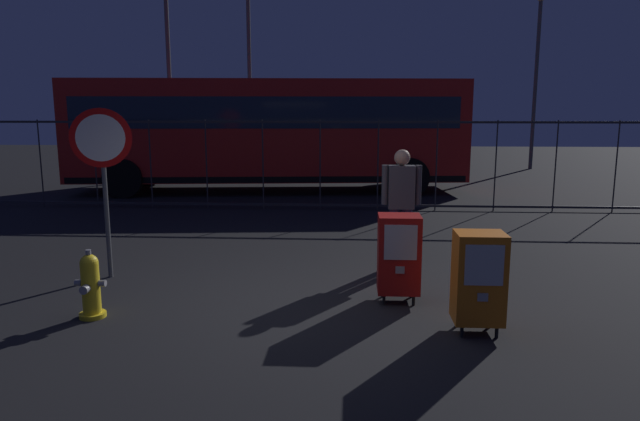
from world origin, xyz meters
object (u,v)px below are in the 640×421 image
at_px(newspaper_box_primary, 479,277).
at_px(street_light_near_right, 537,68).
at_px(stop_sign, 103,157).
at_px(newspaper_box_secondary, 399,254).
at_px(fire_hydrant, 91,286).
at_px(street_light_far_left, 249,42).
at_px(pedestrian, 401,202).
at_px(bus_near, 269,129).
at_px(street_light_near_left, 168,51).

distance_m(newspaper_box_primary, street_light_near_right, 17.85).
distance_m(stop_sign, street_light_near_right, 18.19).
distance_m(newspaper_box_primary, stop_sign, 4.88).
bearing_deg(newspaper_box_secondary, fire_hydrant, -167.91).
bearing_deg(street_light_far_left, pedestrian, -70.96).
bearing_deg(bus_near, fire_hydrant, -98.38).
xyz_separation_m(bus_near, street_light_far_left, (-1.42, 4.98, 2.90)).
xyz_separation_m(newspaper_box_primary, stop_sign, (-4.47, 1.65, 1.03)).
xyz_separation_m(fire_hydrant, bus_near, (0.49, 9.92, 1.36)).
xyz_separation_m(fire_hydrant, street_light_far_left, (-0.93, 14.90, 4.25)).
distance_m(newspaper_box_primary, street_light_far_left, 16.38).
bearing_deg(street_light_near_right, street_light_near_left, -164.58).
xyz_separation_m(newspaper_box_secondary, street_light_near_right, (6.29, 15.75, 3.21)).
bearing_deg(pedestrian, fire_hydrant, -147.88).
distance_m(fire_hydrant, street_light_near_left, 13.84).
bearing_deg(pedestrian, newspaper_box_secondary, -95.43).
relative_size(bus_near, street_light_near_right, 1.65).
bearing_deg(newspaper_box_secondary, pedestrian, 84.57).
bearing_deg(newspaper_box_primary, fire_hydrant, 177.34).
bearing_deg(newspaper_box_primary, street_light_near_left, 118.94).
relative_size(newspaper_box_primary, street_light_near_right, 0.16).
xyz_separation_m(stop_sign, street_light_near_right, (10.05, 15.00, 2.18)).
relative_size(fire_hydrant, street_light_near_left, 0.11).
distance_m(street_light_near_right, street_light_far_left, 10.69).
xyz_separation_m(fire_hydrant, newspaper_box_primary, (4.03, -0.19, 0.22)).
distance_m(stop_sign, bus_near, 8.50).
bearing_deg(bus_near, street_light_near_right, 30.08).
bearing_deg(street_light_near_left, newspaper_box_secondary, -61.84).
xyz_separation_m(newspaper_box_secondary, street_light_near_left, (-6.54, 12.21, 3.54)).
relative_size(newspaper_box_secondary, bus_near, 0.10).
xyz_separation_m(fire_hydrant, stop_sign, (-0.44, 1.47, 1.25)).
distance_m(newspaper_box_secondary, street_light_near_right, 17.26).
distance_m(newspaper_box_primary, pedestrian, 2.46).
height_order(newspaper_box_secondary, street_light_near_left, street_light_near_left).
bearing_deg(pedestrian, street_light_far_left, 109.04).
distance_m(newspaper_box_secondary, street_light_far_left, 15.35).
bearing_deg(fire_hydrant, street_light_near_right, 59.72).
height_order(newspaper_box_secondary, street_light_far_left, street_light_far_left).
bearing_deg(street_light_far_left, street_light_near_right, 8.46).
height_order(stop_sign, pedestrian, stop_sign).
bearing_deg(newspaper_box_primary, bus_near, 109.34).
relative_size(newspaper_box_primary, newspaper_box_secondary, 1.00).
bearing_deg(street_light_near_right, stop_sign, -123.83).
distance_m(newspaper_box_primary, street_light_near_left, 15.39).
distance_m(newspaper_box_secondary, street_light_near_left, 14.29).
bearing_deg(stop_sign, bus_near, 83.74).
xyz_separation_m(stop_sign, street_light_near_left, (-2.77, 11.46, 2.50)).
height_order(street_light_near_right, street_light_far_left, street_light_far_left).
height_order(newspaper_box_secondary, stop_sign, stop_sign).
height_order(bus_near, street_light_near_right, street_light_near_right).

